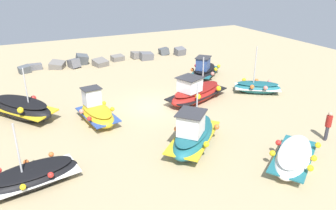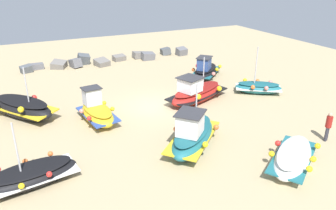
# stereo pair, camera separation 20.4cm
# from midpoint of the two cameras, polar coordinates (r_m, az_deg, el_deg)

# --- Properties ---
(ground_plane) EXTENTS (50.54, 50.54, 0.00)m
(ground_plane) POSITION_cam_midpoint_polar(r_m,az_deg,el_deg) (22.84, -2.66, -0.12)
(ground_plane) COLOR tan
(fishing_boat_0) EXTENTS (4.55, 4.40, 3.39)m
(fishing_boat_0) POSITION_cam_midpoint_polar(r_m,az_deg,el_deg) (17.44, 4.00, -5.07)
(fishing_boat_0) COLOR #1E6670
(fishing_boat_0) RESTS_ON ground_plane
(fishing_boat_1) EXTENTS (5.37, 3.52, 3.05)m
(fishing_boat_1) POSITION_cam_midpoint_polar(r_m,az_deg,el_deg) (23.45, 4.53, 2.15)
(fishing_boat_1) COLOR maroon
(fishing_boat_1) RESTS_ON ground_plane
(fishing_boat_2) EXTENTS (4.21, 2.25, 3.12)m
(fishing_boat_2) POSITION_cam_midpoint_polar(r_m,az_deg,el_deg) (15.85, -22.42, -11.14)
(fishing_boat_2) COLOR black
(fishing_boat_2) RESTS_ON ground_plane
(fishing_boat_3) EXTENTS (2.05, 3.78, 2.04)m
(fishing_boat_3) POSITION_cam_midpoint_polar(r_m,az_deg,el_deg) (20.74, -12.29, -1.20)
(fishing_boat_3) COLOR gold
(fishing_boat_3) RESTS_ON ground_plane
(fishing_boat_4) EXTENTS (4.02, 3.91, 1.89)m
(fishing_boat_4) POSITION_cam_midpoint_polar(r_m,az_deg,el_deg) (28.86, 6.02, 5.91)
(fishing_boat_4) COLOR black
(fishing_boat_4) RESTS_ON ground_plane
(fishing_boat_5) EXTENTS (4.18, 4.87, 3.38)m
(fishing_boat_5) POSITION_cam_midpoint_polar(r_m,az_deg,el_deg) (22.72, -23.80, -0.50)
(fishing_boat_5) COLOR black
(fishing_boat_5) RESTS_ON ground_plane
(fishing_boat_6) EXTENTS (4.32, 3.61, 0.91)m
(fishing_boat_6) POSITION_cam_midpoint_polar(r_m,az_deg,el_deg) (17.11, 20.26, -8.20)
(fishing_boat_6) COLOR white
(fishing_boat_6) RESTS_ON ground_plane
(fishing_boat_7) EXTENTS (3.57, 3.02, 3.51)m
(fishing_boat_7) POSITION_cam_midpoint_polar(r_m,az_deg,el_deg) (25.88, 14.72, 2.95)
(fishing_boat_7) COLOR #1E6670
(fishing_boat_7) RESTS_ON ground_plane
(person_walking) EXTENTS (0.32, 0.32, 1.66)m
(person_walking) POSITION_cam_midpoint_polar(r_m,az_deg,el_deg) (19.93, 25.32, -2.94)
(person_walking) COLOR #2D2D38
(person_walking) RESTS_ON ground_plane
(breakwater_rocks) EXTENTS (16.53, 2.76, 1.29)m
(breakwater_rocks) POSITION_cam_midpoint_polar(r_m,az_deg,el_deg) (33.66, -10.46, 7.63)
(breakwater_rocks) COLOR #4C5156
(breakwater_rocks) RESTS_ON ground_plane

